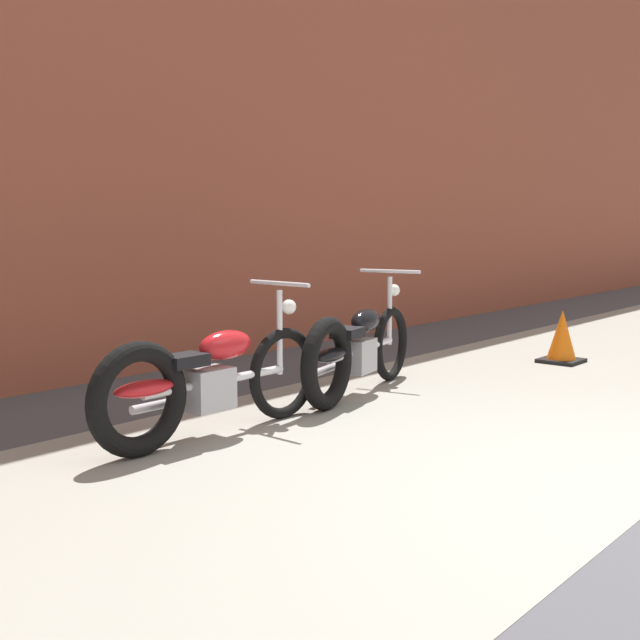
% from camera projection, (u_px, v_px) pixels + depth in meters
% --- Properties ---
extents(sidewalk_slab, '(36.00, 3.50, 0.01)m').
position_uv_depth(sidewalk_slab, '(389.00, 442.00, 5.27)').
color(sidewalk_slab, gray).
rests_on(sidewalk_slab, ground).
extents(brick_building_wall, '(36.00, 0.50, 6.30)m').
position_uv_depth(brick_building_wall, '(79.00, 31.00, 7.11)').
color(brick_building_wall, brown).
rests_on(brick_building_wall, ground).
extents(motorcycle_red, '(2.01, 0.58, 1.03)m').
position_uv_depth(motorcycle_red, '(199.00, 382.00, 5.26)').
color(motorcycle_red, black).
rests_on(motorcycle_red, ground).
extents(motorcycle_black, '(1.98, 0.72, 1.03)m').
position_uv_depth(motorcycle_black, '(354.00, 350.00, 6.56)').
color(motorcycle_black, black).
rests_on(motorcycle_black, ground).
extents(traffic_cone, '(0.40, 0.40, 0.55)m').
position_uv_depth(traffic_cone, '(562.00, 339.00, 8.21)').
color(traffic_cone, orange).
rests_on(traffic_cone, ground).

